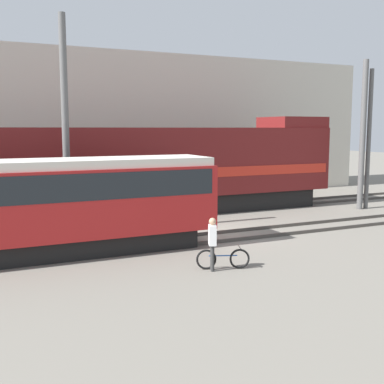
{
  "coord_description": "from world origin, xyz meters",
  "views": [
    {
      "loc": [
        -9.04,
        -17.66,
        4.38
      ],
      "look_at": [
        -0.88,
        0.05,
        1.8
      ],
      "focal_mm": 45.0,
      "sensor_mm": 36.0,
      "label": 1
    }
  ],
  "objects_px": {
    "person": "(212,239)",
    "utility_pole_right": "(369,140)",
    "utility_pole_center": "(363,136)",
    "bicycle": "(223,259)",
    "freight_locomotive": "(143,170)",
    "streetcar": "(51,202)",
    "utility_pole_left": "(65,127)"
  },
  "relations": [
    {
      "from": "bicycle",
      "to": "utility_pole_center",
      "type": "distance_m",
      "value": 14.5
    },
    {
      "from": "freight_locomotive",
      "to": "utility_pole_left",
      "type": "bearing_deg",
      "value": -144.56
    },
    {
      "from": "utility_pole_left",
      "to": "utility_pole_center",
      "type": "bearing_deg",
      "value": 0.0
    },
    {
      "from": "freight_locomotive",
      "to": "utility_pole_center",
      "type": "distance_m",
      "value": 11.92
    },
    {
      "from": "person",
      "to": "utility_pole_right",
      "type": "bearing_deg",
      "value": 27.84
    },
    {
      "from": "utility_pole_center",
      "to": "utility_pole_right",
      "type": "bearing_deg",
      "value": 0.0
    },
    {
      "from": "utility_pole_left",
      "to": "utility_pole_center",
      "type": "relative_size",
      "value": 1.11
    },
    {
      "from": "streetcar",
      "to": "utility_pole_left",
      "type": "relative_size",
      "value": 1.3
    },
    {
      "from": "utility_pole_center",
      "to": "utility_pole_right",
      "type": "xyz_separation_m",
      "value": [
        0.44,
        0.0,
        -0.23
      ]
    },
    {
      "from": "freight_locomotive",
      "to": "utility_pole_right",
      "type": "height_order",
      "value": "utility_pole_right"
    },
    {
      "from": "freight_locomotive",
      "to": "person",
      "type": "relative_size",
      "value": 12.8
    },
    {
      "from": "utility_pole_left",
      "to": "utility_pole_center",
      "type": "height_order",
      "value": "utility_pole_left"
    },
    {
      "from": "person",
      "to": "utility_pole_center",
      "type": "xyz_separation_m",
      "value": [
        12.6,
        6.89,
        2.99
      ]
    },
    {
      "from": "utility_pole_left",
      "to": "utility_pole_right",
      "type": "xyz_separation_m",
      "value": [
        16.15,
        0.0,
        -0.66
      ]
    },
    {
      "from": "freight_locomotive",
      "to": "streetcar",
      "type": "relative_size",
      "value": 1.85
    },
    {
      "from": "streetcar",
      "to": "utility_pole_center",
      "type": "bearing_deg",
      "value": 10.35
    },
    {
      "from": "person",
      "to": "utility_pole_right",
      "type": "xyz_separation_m",
      "value": [
        13.05,
        6.89,
        2.76
      ]
    },
    {
      "from": "streetcar",
      "to": "utility_pole_left",
      "type": "height_order",
      "value": "utility_pole_left"
    },
    {
      "from": "utility_pole_center",
      "to": "freight_locomotive",
      "type": "bearing_deg",
      "value": 164.91
    },
    {
      "from": "streetcar",
      "to": "utility_pole_right",
      "type": "xyz_separation_m",
      "value": [
        17.27,
        3.07,
        1.86
      ]
    },
    {
      "from": "streetcar",
      "to": "person",
      "type": "distance_m",
      "value": 5.77
    },
    {
      "from": "freight_locomotive",
      "to": "utility_pole_right",
      "type": "xyz_separation_m",
      "value": [
        11.84,
        -3.07,
        1.44
      ]
    },
    {
      "from": "person",
      "to": "utility_pole_center",
      "type": "relative_size",
      "value": 0.21
    },
    {
      "from": "utility_pole_left",
      "to": "utility_pole_right",
      "type": "distance_m",
      "value": 16.17
    },
    {
      "from": "freight_locomotive",
      "to": "utility_pole_center",
      "type": "relative_size",
      "value": 2.66
    },
    {
      "from": "freight_locomotive",
      "to": "person",
      "type": "xyz_separation_m",
      "value": [
        -1.21,
        -9.96,
        -1.32
      ]
    },
    {
      "from": "utility_pole_left",
      "to": "utility_pole_center",
      "type": "xyz_separation_m",
      "value": [
        15.71,
        0.0,
        -0.43
      ]
    },
    {
      "from": "bicycle",
      "to": "utility_pole_right",
      "type": "bearing_deg",
      "value": 28.53
    },
    {
      "from": "streetcar",
      "to": "person",
      "type": "relative_size",
      "value": 6.91
    },
    {
      "from": "bicycle",
      "to": "streetcar",
      "type": "bearing_deg",
      "value": 140.38
    },
    {
      "from": "bicycle",
      "to": "utility_pole_right",
      "type": "distance_m",
      "value": 14.82
    },
    {
      "from": "streetcar",
      "to": "utility_pole_left",
      "type": "xyz_separation_m",
      "value": [
        1.12,
        3.07,
        2.52
      ]
    }
  ]
}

